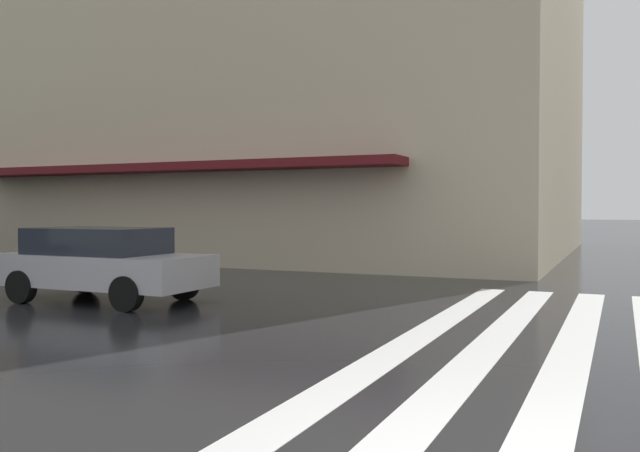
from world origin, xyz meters
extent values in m
cube|color=silver|center=(4.00, -0.27, 0.00)|extent=(13.00, 0.50, 0.01)
cube|color=silver|center=(4.00, 0.73, 0.00)|extent=(13.00, 0.50, 0.01)
cube|color=silver|center=(4.00, 1.73, 0.00)|extent=(13.00, 0.50, 0.01)
cube|color=beige|center=(21.89, 11.86, 10.58)|extent=(18.79, 21.68, 21.16)
cube|color=#591419|center=(11.90, 11.86, 3.00)|extent=(1.20, 15.17, 0.24)
cube|color=#B7B7BC|center=(5.50, 8.19, 0.61)|extent=(1.75, 4.10, 0.60)
cube|color=#232833|center=(5.50, 8.34, 1.16)|extent=(1.54, 2.46, 0.50)
cylinder|color=black|center=(6.33, 6.94, 0.31)|extent=(0.20, 0.62, 0.62)
cylinder|color=black|center=(4.67, 6.94, 0.31)|extent=(0.20, 0.62, 0.62)
cylinder|color=black|center=(6.33, 9.44, 0.31)|extent=(0.20, 0.62, 0.62)
cylinder|color=black|center=(4.67, 9.44, 0.31)|extent=(0.20, 0.62, 0.62)
camera|label=1|loc=(-4.34, -0.82, 1.78)|focal=37.39mm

